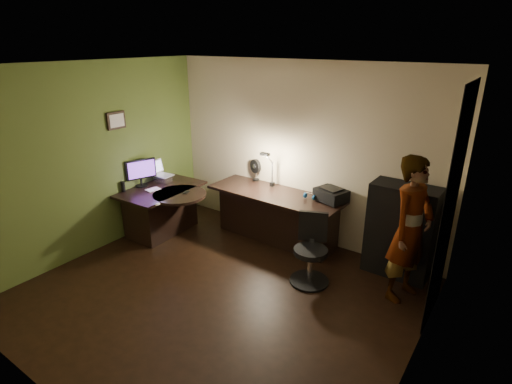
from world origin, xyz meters
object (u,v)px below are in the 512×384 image
Objects in this scene: office_chair at (311,251)px; person at (410,230)px; desk_right at (274,217)px; monitor at (141,177)px; cabinet at (401,231)px; desk_left at (163,210)px.

person is at bearing -1.37° from office_chair.
desk_right is at bearing 121.70° from office_chair.
monitor is 4.06m from person.
cabinet reaches higher than office_chair.
monitor is at bearing 114.91° from person.
desk_left is 3.75m from person.
monitor is (-1.95, -0.90, 0.53)m from desk_right.
desk_right is 1.18× the size of person.
person reaches higher than desk_left.
office_chair is (-0.84, -0.88, -0.17)m from cabinet.
office_chair is at bearing -133.24° from cabinet.
desk_right is at bearing 97.91° from person.
person is (4.01, 0.58, -0.03)m from monitor.
desk_left is at bearing 113.98° from person.
desk_right is at bearing -174.68° from cabinet.
person is (2.07, -0.32, 0.50)m from desk_right.
desk_right is 1.87m from cabinet.
desk_right is 4.34× the size of monitor.
person is (0.22, -0.47, 0.26)m from cabinet.
person is at bearing 28.46° from monitor.
person is (3.69, 0.47, 0.51)m from desk_left.
monitor is (-3.80, -1.05, 0.30)m from cabinet.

